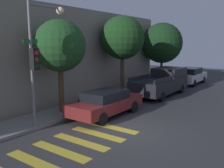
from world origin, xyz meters
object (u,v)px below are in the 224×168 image
object	(u,v)px
traffic_light_pole	(40,48)
tree_far_end	(162,43)
tree_near_corner	(60,46)
tree_midblock	(123,38)
pickup_truck	(162,82)
sedan_near_corner	(106,102)
sedan_middle	(190,75)

from	to	relation	value
traffic_light_pole	tree_far_end	distance (m)	14.10
traffic_light_pole	tree_near_corner	distance (m)	2.08
traffic_light_pole	tree_midblock	world-z (taller)	tree_midblock
pickup_truck	tree_midblock	world-z (taller)	tree_midblock
tree_midblock	tree_near_corner	bearing A→B (deg)	180.00
sedan_near_corner	tree_midblock	size ratio (longest dim) A/B	0.79
sedan_near_corner	sedan_middle	xyz separation A→B (m)	(12.72, 0.00, 0.07)
sedan_near_corner	traffic_light_pole	bearing A→B (deg)	156.95
sedan_near_corner	sedan_middle	world-z (taller)	sedan_middle
tree_near_corner	sedan_middle	bearing A→B (deg)	-8.68
tree_near_corner	pickup_truck	bearing A→B (deg)	-15.12
tree_midblock	pickup_truck	bearing A→B (deg)	-45.74
sedan_near_corner	tree_midblock	bearing A→B (deg)	24.34
traffic_light_pole	tree_near_corner	size ratio (longest dim) A/B	1.10
tree_far_end	tree_near_corner	bearing A→B (deg)	180.00
traffic_light_pole	tree_midblock	distance (m)	7.71
sedan_near_corner	pickup_truck	xyz separation A→B (m)	(6.72, 0.00, 0.22)
sedan_near_corner	tree_far_end	bearing A→B (deg)	10.77
traffic_light_pole	tree_midblock	size ratio (longest dim) A/B	0.97
traffic_light_pole	sedan_middle	xyz separation A→B (m)	(15.71, -1.27, -2.73)
sedan_near_corner	pickup_truck	distance (m)	6.72
traffic_light_pole	sedan_middle	size ratio (longest dim) A/B	1.21
tree_near_corner	sedan_near_corner	bearing A→B (deg)	-62.72
sedan_near_corner	pickup_truck	bearing A→B (deg)	0.00
traffic_light_pole	tree_near_corner	world-z (taller)	traffic_light_pole
traffic_light_pole	sedan_near_corner	size ratio (longest dim) A/B	1.23
pickup_truck	tree_midblock	size ratio (longest dim) A/B	0.99
sedan_near_corner	pickup_truck	size ratio (longest dim) A/B	0.80
pickup_truck	tree_far_end	size ratio (longest dim) A/B	1.01
sedan_near_corner	tree_midblock	distance (m)	6.12
traffic_light_pole	sedan_near_corner	world-z (taller)	traffic_light_pole
tree_midblock	tree_far_end	xyz separation A→B (m)	(6.43, 0.00, -0.35)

